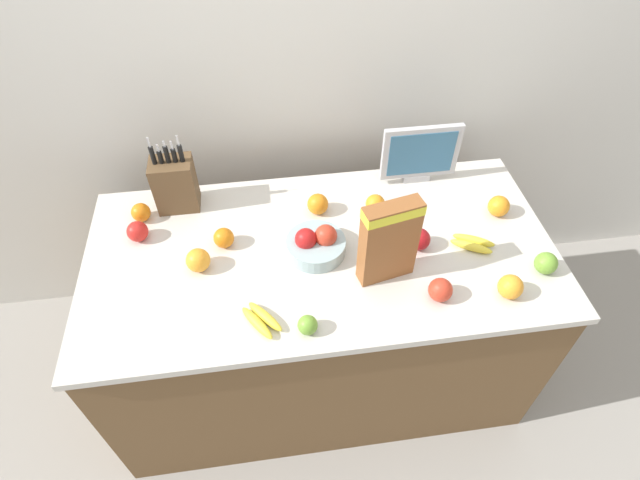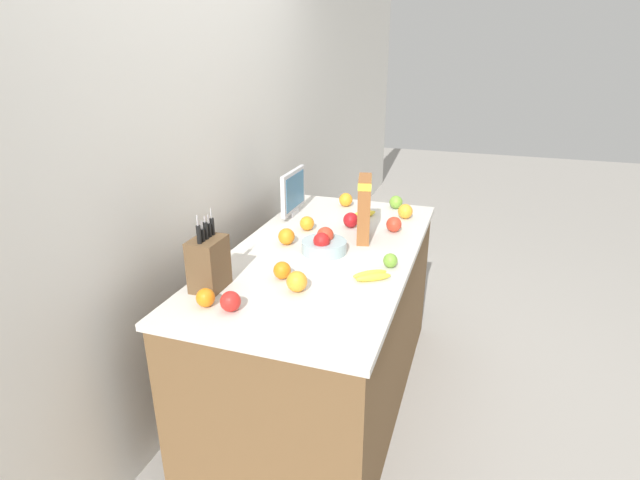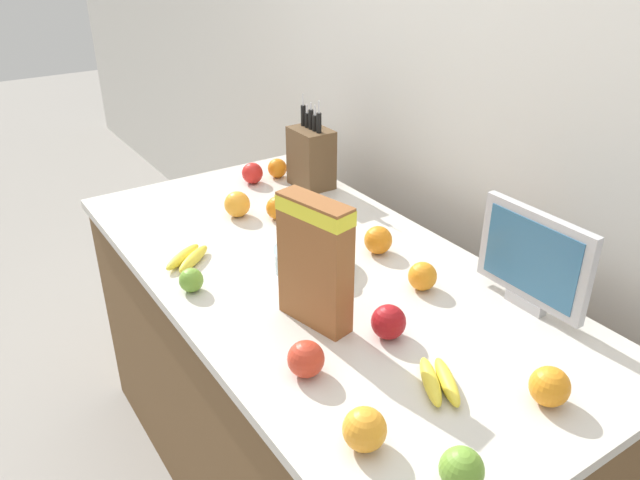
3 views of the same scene
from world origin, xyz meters
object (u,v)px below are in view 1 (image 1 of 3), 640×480
(apple_by_knife_block, at_px, (440,290))
(orange_mid_right, at_px, (499,206))
(orange_by_cereal, at_px, (318,204))
(orange_front_left, at_px, (375,204))
(orange_mid_left, at_px, (198,260))
(orange_front_center, at_px, (141,212))
(cereal_box, at_px, (389,239))
(small_monitor, at_px, (421,154))
(knife_block, at_px, (175,184))
(orange_near_bowl, at_px, (224,238))
(apple_rightmost, at_px, (546,263))
(banana_bunch_right, at_px, (472,243))
(apple_front, at_px, (308,325))
(apple_rear, at_px, (137,231))
(banana_bunch_left, at_px, (261,320))
(apple_leftmost, at_px, (419,239))
(fruit_bowl, at_px, (316,244))
(orange_back_center, at_px, (510,287))

(apple_by_knife_block, relative_size, orange_mid_right, 0.99)
(orange_by_cereal, height_order, orange_front_left, orange_by_cereal)
(orange_mid_left, bearing_deg, orange_front_center, 128.60)
(cereal_box, xyz_separation_m, orange_front_left, (0.03, 0.32, -0.14))
(small_monitor, bearing_deg, orange_by_cereal, -163.18)
(knife_block, distance_m, orange_by_cereal, 0.56)
(orange_near_bowl, bearing_deg, apple_rightmost, -14.14)
(orange_mid_left, height_order, orange_front_center, orange_mid_left)
(apple_rightmost, distance_m, orange_mid_right, 0.31)
(banana_bunch_right, xyz_separation_m, apple_front, (-0.65, -0.28, 0.02))
(banana_bunch_right, bearing_deg, apple_rear, 170.21)
(banana_bunch_left, distance_m, apple_leftmost, 0.65)
(apple_rear, xyz_separation_m, orange_near_bowl, (0.32, -0.08, -0.00))
(knife_block, bearing_deg, banana_bunch_left, -64.61)
(cereal_box, relative_size, orange_near_bowl, 4.30)
(fruit_bowl, bearing_deg, banana_bunch_right, -5.48)
(orange_front_center, bearing_deg, apple_rightmost, -17.95)
(banana_bunch_right, relative_size, apple_leftmost, 2.05)
(apple_leftmost, bearing_deg, orange_mid_left, 179.41)
(apple_rightmost, relative_size, apple_front, 1.22)
(orange_front_center, bearing_deg, banana_bunch_left, -51.77)
(banana_bunch_right, relative_size, orange_mid_left, 2.00)
(small_monitor, xyz_separation_m, orange_front_center, (-1.12, -0.08, -0.11))
(banana_bunch_left, bearing_deg, apple_front, -19.50)
(knife_block, bearing_deg, fruit_bowl, -32.66)
(apple_by_knife_block, xyz_separation_m, orange_near_bowl, (-0.72, 0.35, -0.00))
(fruit_bowl, xyz_separation_m, orange_front_left, (0.26, 0.18, -0.00))
(small_monitor, bearing_deg, apple_rightmost, -59.94)
(knife_block, height_order, apple_rightmost, knife_block)
(apple_rightmost, bearing_deg, cereal_box, 173.45)
(apple_by_knife_block, bearing_deg, apple_rightmost, 8.90)
(apple_leftmost, height_order, apple_rightmost, apple_leftmost)
(fruit_bowl, height_order, banana_bunch_right, fruit_bowl)
(orange_mid_right, relative_size, orange_near_bowl, 1.10)
(orange_front_left, bearing_deg, apple_by_knife_block, -74.41)
(apple_by_knife_block, relative_size, orange_front_center, 1.12)
(banana_bunch_right, xyz_separation_m, orange_near_bowl, (-0.91, 0.14, 0.02))
(small_monitor, xyz_separation_m, apple_front, (-0.55, -0.68, -0.11))
(apple_rear, bearing_deg, small_monitor, 9.35)
(apple_front, xyz_separation_m, orange_front_left, (0.33, 0.52, 0.01))
(apple_rear, distance_m, apple_rightmost, 1.48)
(knife_block, distance_m, small_monitor, 0.98)
(apple_leftmost, relative_size, orange_by_cereal, 1.00)
(small_monitor, distance_m, cereal_box, 0.54)
(knife_block, relative_size, banana_bunch_left, 1.97)
(banana_bunch_right, bearing_deg, knife_block, 160.65)
(banana_bunch_right, height_order, orange_mid_right, orange_mid_right)
(orange_mid_left, xyz_separation_m, orange_back_center, (1.05, -0.27, -0.00))
(fruit_bowl, bearing_deg, apple_leftmost, -4.59)
(apple_by_knife_block, bearing_deg, apple_rear, 157.81)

